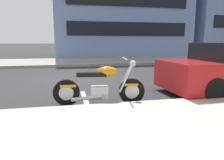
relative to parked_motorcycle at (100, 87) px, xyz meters
The scene contains 5 objects.
ground_plane 3.78m from the parked_motorcycle, 94.85° to the left, with size 260.00×260.00×0.00m, color #28282B.
sidewalk_far_curb 15.56m from the parked_motorcycle, 41.33° to the left, with size 120.00×5.00×0.14m, color gray.
parking_stall_stripe 0.61m from the parked_motorcycle, 135.58° to the left, with size 0.12×2.20×0.01m, color silver.
parked_motorcycle is the anchor object (origin of this frame).
townhouse_corner_block 18.61m from the parked_motorcycle, 75.55° to the left, with size 11.94×9.57×11.14m.
Camera 1 is at (-0.48, -8.64, 1.48)m, focal length 34.74 mm.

